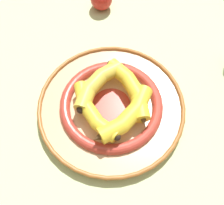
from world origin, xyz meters
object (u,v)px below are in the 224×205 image
Objects in this scene: banana_c at (98,83)px; banana_b at (132,89)px; decorative_bowl at (112,107)px; banana_d at (92,111)px; banana_a at (127,116)px.

banana_b is at bearing 115.74° from banana_c.
banana_b and banana_c have the same top height.
banana_b is (-0.01, -0.05, 0.04)m from decorative_bowl.
banana_b is 0.08m from banana_c.
banana_d is (0.01, 0.05, 0.04)m from decorative_bowl.
decorative_bowl is 0.07m from banana_b.
banana_d reaches higher than decorative_bowl.
banana_d is at bearing 95.12° from banana_b.
decorative_bowl is at bearing 75.48° from banana_c.
banana_b is at bearing 88.32° from banana_d.
banana_c is 0.95× the size of banana_d.
banana_a is at bearing 142.81° from banana_b.
banana_a reaches higher than banana_b.
banana_a reaches higher than banana_d.
banana_a reaches higher than decorative_bowl.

